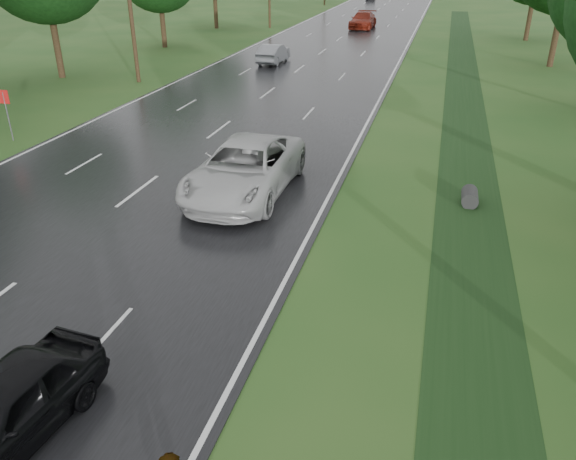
{
  "coord_description": "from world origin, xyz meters",
  "views": [
    {
      "loc": [
        10.1,
        -8.65,
        7.8
      ],
      "look_at": [
        6.71,
        3.91,
        1.3
      ],
      "focal_mm": 35.0,
      "sensor_mm": 36.0,
      "label": 1
    }
  ],
  "objects_px": {
    "white_pickup": "(245,169)",
    "dark_sedan": "(4,410)",
    "road_sign": "(5,105)",
    "silver_sedan": "(273,54)"
  },
  "relations": [
    {
      "from": "white_pickup",
      "to": "dark_sedan",
      "type": "distance_m",
      "value": 11.79
    },
    {
      "from": "road_sign",
      "to": "white_pickup",
      "type": "xyz_separation_m",
      "value": [
        12.31,
        -3.16,
        -0.69
      ]
    },
    {
      "from": "road_sign",
      "to": "silver_sedan",
      "type": "height_order",
      "value": "road_sign"
    },
    {
      "from": "silver_sedan",
      "to": "dark_sedan",
      "type": "bearing_deg",
      "value": 100.73
    },
    {
      "from": "white_pickup",
      "to": "road_sign",
      "type": "bearing_deg",
      "value": 166.2
    },
    {
      "from": "dark_sedan",
      "to": "silver_sedan",
      "type": "distance_m",
      "value": 37.2
    },
    {
      "from": "road_sign",
      "to": "dark_sedan",
      "type": "distance_m",
      "value": 19.19
    },
    {
      "from": "road_sign",
      "to": "white_pickup",
      "type": "relative_size",
      "value": 0.35
    },
    {
      "from": "white_pickup",
      "to": "silver_sedan",
      "type": "height_order",
      "value": "white_pickup"
    },
    {
      "from": "road_sign",
      "to": "silver_sedan",
      "type": "distance_m",
      "value": 22.6
    }
  ]
}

